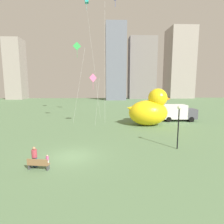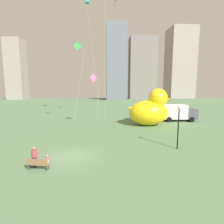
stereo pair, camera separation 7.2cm
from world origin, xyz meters
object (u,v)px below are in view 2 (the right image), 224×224
Objects in this scene: box_truck at (177,113)px; kite_teal at (87,1)px; lamppost at (179,119)px; park_bench at (38,164)px; person_child at (47,159)px; person_adult at (34,156)px; kite_green at (77,50)px; kite_pink at (93,80)px; giant_inflatable_duck at (150,110)px.

box_truck is 0.29× the size of kite_teal.
kite_teal is at bearing 119.53° from lamppost.
park_bench is at bearing -161.80° from lamppost.
box_truck reaches higher than person_child.
box_truck is at bearing 44.05° from person_adult.
person_adult is 0.38× the size of lamppost.
park_bench is 0.38× the size of lamppost.
person_adult is at bearing -96.80° from kite_teal.
park_bench is at bearing -134.49° from box_truck.
kite_green is (-16.84, -1.61, 10.17)m from box_truck.
kite_green is (-2.52, 2.12, 4.53)m from kite_pink.
kite_green is (1.41, 16.06, 10.71)m from person_adult.
park_bench is 0.21× the size of kite_pink.
kite_green reaches higher than giant_inflatable_duck.
kite_pink is at bearing -165.43° from box_truck.
lamppost is 18.93m from kite_green.
kite_pink reaches higher than park_bench.
person_child is at bearing -94.52° from kite_teal.
box_truck is at bearing -14.05° from kite_teal.
kite_teal reaches higher than lamppost.
kite_teal is at bearing 84.44° from park_bench.
kite_pink is (3.93, 13.94, 6.17)m from person_adult.
kite_green is (-1.16, -5.53, -9.30)m from kite_teal.
giant_inflatable_duck is at bearing -35.17° from kite_teal.
park_bench is 0.08× the size of kite_teal.
person_adult is 1.88× the size of person_child.
person_child is 0.04× the size of kite_teal.
person_child is at bearing -91.89° from kite_green.
kite_pink is at bearing -79.92° from kite_teal.
lamppost reaches higher than box_truck.
person_adult is at bearing 131.01° from park_bench.
person_adult is 1.03m from person_child.
kite_pink reaches higher than person_child.
kite_green is at bearing 172.06° from giant_inflatable_duck.
person_child is at bearing 17.34° from person_adult.
person_adult is at bearing -135.95° from box_truck.
kite_green is (0.52, 15.78, 11.14)m from person_child.
kite_pink reaches higher than box_truck.
person_adult is at bearing -95.02° from kite_green.
kite_green is (0.98, 16.55, 11.15)m from park_bench.
person_adult is 19.29m from giant_inflatable_duck.
box_truck is (18.25, 17.66, 0.53)m from person_adult.
giant_inflatable_duck reaches higher than park_bench.
kite_pink reaches higher than person_adult.
kite_pink reaches higher than giant_inflatable_duck.
kite_teal is (-10.20, 18.01, 17.86)m from lamppost.
park_bench is 1.90× the size of person_child.
kite_green reaches higher than lamppost.
kite_teal is (-10.07, 7.10, 18.46)m from giant_inflatable_duck.
kite_pink is 0.62× the size of kite_green.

